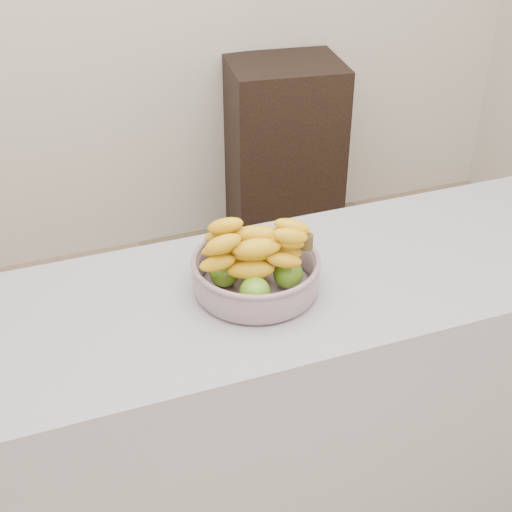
{
  "coord_description": "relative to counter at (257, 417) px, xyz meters",
  "views": [
    {
      "loc": [
        -0.51,
        -1.13,
        1.94
      ],
      "look_at": [
        -0.0,
        0.23,
        1.0
      ],
      "focal_mm": 50.0,
      "sensor_mm": 36.0,
      "label": 1
    }
  ],
  "objects": [
    {
      "name": "cabinet",
      "position": [
        0.71,
        1.55,
        0.01
      ],
      "size": [
        0.56,
        0.47,
        0.93
      ],
      "primitive_type": "cube",
      "rotation": [
        0.0,
        0.0,
        -0.13
      ],
      "color": "black",
      "rests_on": "ground"
    },
    {
      "name": "fruit_bowl",
      "position": [
        -0.01,
        -0.0,
        0.51
      ],
      "size": [
        0.32,
        0.32,
        0.18
      ],
      "rotation": [
        0.0,
        0.0,
        -0.39
      ],
      "color": "#98A2B6",
      "rests_on": "counter"
    },
    {
      "name": "counter",
      "position": [
        0.0,
        0.0,
        0.0
      ],
      "size": [
        2.0,
        0.6,
        0.9
      ],
      "primitive_type": "cube",
      "color": "#9998A0",
      "rests_on": "ground"
    }
  ]
}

